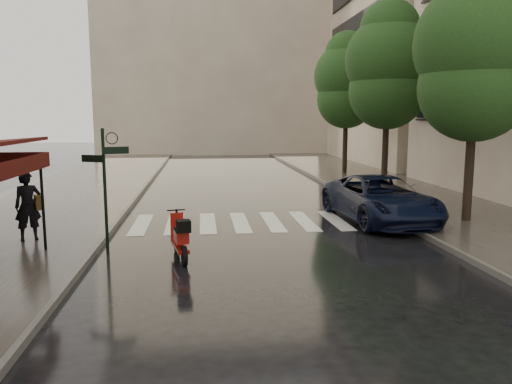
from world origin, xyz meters
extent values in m
plane|color=black|center=(0.00, 0.00, 0.00)|extent=(120.00, 120.00, 0.00)
cube|color=#38332D|center=(-4.50, 12.00, 0.06)|extent=(6.00, 60.00, 0.12)
cube|color=#38332D|center=(10.25, 12.00, 0.06)|extent=(5.50, 60.00, 0.12)
cube|color=#595651|center=(-1.45, 12.00, 0.07)|extent=(0.12, 60.00, 0.16)
cube|color=#595651|center=(7.45, 12.00, 0.07)|extent=(0.12, 60.00, 0.16)
cube|color=silver|center=(-0.70, 6.00, 0.01)|extent=(0.50, 3.20, 0.01)
cube|color=silver|center=(0.35, 6.00, 0.01)|extent=(0.50, 3.20, 0.01)
cube|color=silver|center=(1.40, 6.00, 0.01)|extent=(0.50, 3.20, 0.01)
cube|color=silver|center=(2.45, 6.00, 0.01)|extent=(0.50, 3.20, 0.01)
cube|color=silver|center=(3.50, 6.00, 0.01)|extent=(0.50, 3.20, 0.01)
cube|color=silver|center=(4.55, 6.00, 0.01)|extent=(0.50, 3.20, 0.01)
cube|color=silver|center=(5.60, 6.00, 0.01)|extent=(0.50, 3.20, 0.01)
cube|color=silver|center=(6.65, 6.00, 0.01)|extent=(0.50, 3.20, 0.01)
cylinder|color=black|center=(-2.65, 2.75, 1.29)|extent=(0.07, 0.07, 2.35)
cylinder|color=black|center=(-1.20, 3.00, 1.55)|extent=(0.08, 0.08, 3.10)
cube|color=black|center=(-0.90, 3.00, 2.55)|extent=(0.62, 0.26, 0.18)
cube|color=black|center=(-1.48, 3.00, 2.35)|extent=(0.56, 0.29, 0.18)
cube|color=tan|center=(16.50, 26.00, 9.25)|extent=(8.00, 16.00, 18.50)
cube|color=tan|center=(3.00, 38.00, 10.00)|extent=(22.00, 6.00, 20.00)
cylinder|color=black|center=(9.60, 5.00, 2.25)|extent=(0.28, 0.28, 4.26)
sphere|color=#1D3C15|center=(9.60, 5.00, 4.30)|extent=(3.40, 3.40, 3.40)
sphere|color=#1D3C15|center=(9.60, 5.00, 5.59)|extent=(3.80, 3.80, 3.80)
sphere|color=#1D3C15|center=(9.60, 5.00, 6.81)|extent=(2.60, 2.60, 2.60)
cylinder|color=black|center=(9.50, 12.00, 2.36)|extent=(0.28, 0.28, 4.48)
sphere|color=#1D3C15|center=(9.50, 12.00, 4.52)|extent=(3.40, 3.40, 3.40)
sphere|color=#1D3C15|center=(9.50, 12.00, 5.88)|extent=(3.80, 3.80, 3.80)
sphere|color=#1D3C15|center=(9.50, 12.00, 7.16)|extent=(2.60, 2.60, 2.60)
cylinder|color=black|center=(9.70, 19.00, 2.30)|extent=(0.28, 0.28, 4.37)
sphere|color=#1D3C15|center=(9.70, 19.00, 4.41)|extent=(3.40, 3.40, 3.40)
sphere|color=#1D3C15|center=(9.70, 19.00, 5.74)|extent=(3.80, 3.80, 3.80)
sphere|color=#1D3C15|center=(9.70, 19.00, 6.98)|extent=(2.60, 2.60, 2.60)
imported|color=black|center=(-3.36, 3.80, 1.04)|extent=(0.80, 0.70, 1.84)
imported|color=black|center=(-3.36, 3.80, 2.17)|extent=(1.47, 1.48, 1.00)
cube|color=#4A3413|center=(-3.14, 3.92, 1.12)|extent=(0.29, 0.37, 0.39)
cylinder|color=black|center=(0.80, 1.38, 0.23)|extent=(0.18, 0.48, 0.47)
cylinder|color=black|center=(0.57, 2.57, 0.23)|extent=(0.18, 0.48, 0.47)
cube|color=maroon|center=(0.68, 2.00, 0.31)|extent=(0.51, 1.29, 0.10)
cube|color=maroon|center=(0.73, 1.76, 0.60)|extent=(0.39, 0.58, 0.27)
cube|color=maroon|center=(0.60, 2.43, 0.68)|extent=(0.33, 0.17, 0.73)
cylinder|color=black|center=(0.58, 2.53, 1.09)|extent=(0.45, 0.12, 0.04)
cube|color=black|center=(0.80, 1.41, 0.92)|extent=(0.36, 0.35, 0.27)
imported|color=black|center=(7.00, 5.71, 0.74)|extent=(2.87, 5.49, 1.48)
camera|label=1|loc=(1.22, -9.76, 3.37)|focal=35.00mm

